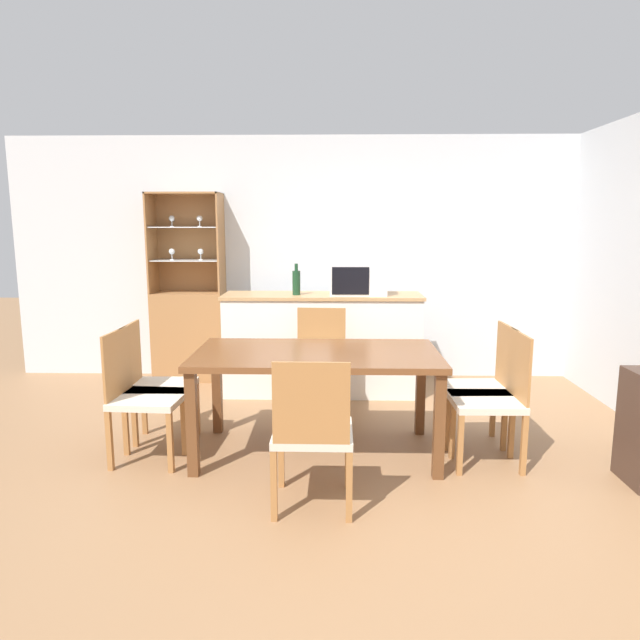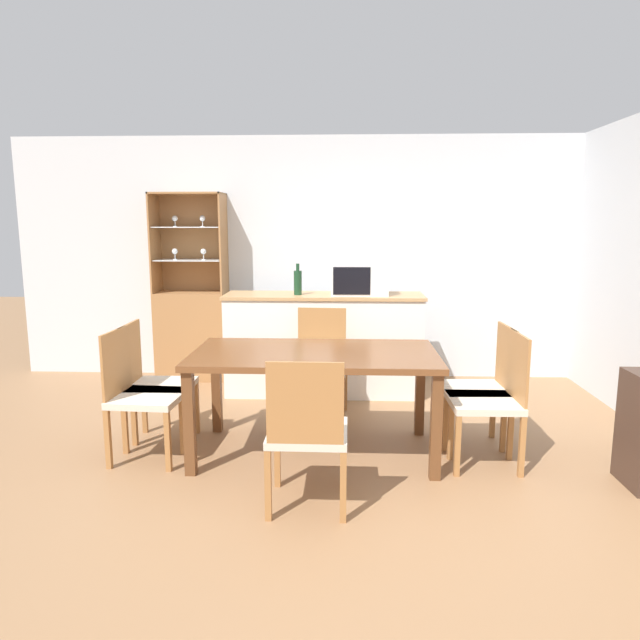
{
  "view_description": "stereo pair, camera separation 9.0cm",
  "coord_description": "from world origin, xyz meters",
  "views": [
    {
      "loc": [
        0.04,
        -3.49,
        1.65
      ],
      "look_at": [
        -0.07,
        1.19,
        0.85
      ],
      "focal_mm": 32.0,
      "sensor_mm": 36.0,
      "label": 1
    },
    {
      "loc": [
        0.13,
        -3.49,
        1.65
      ],
      "look_at": [
        -0.07,
        1.19,
        0.85
      ],
      "focal_mm": 32.0,
      "sensor_mm": 36.0,
      "label": 2
    }
  ],
  "objects": [
    {
      "name": "microwave",
      "position": [
        0.27,
        1.96,
        1.12
      ],
      "size": [
        0.53,
        0.4,
        0.3
      ],
      "color": "silver",
      "rests_on": "kitchen_counter"
    },
    {
      "name": "dining_chair_side_left_near",
      "position": [
        -1.29,
        0.31,
        0.46
      ],
      "size": [
        0.49,
        0.49,
        0.92
      ],
      "rotation": [
        0.0,
        0.0,
        -1.63
      ],
      "color": "beige",
      "rests_on": "ground_plane"
    },
    {
      "name": "display_cabinet",
      "position": [
        -1.49,
        2.42,
        0.6
      ],
      "size": [
        0.74,
        0.37,
        1.96
      ],
      "color": "#A37042",
      "rests_on": "ground_plane"
    },
    {
      "name": "kitchen_counter",
      "position": [
        -0.07,
        1.94,
        0.49
      ],
      "size": [
        1.91,
        0.54,
        0.98
      ],
      "color": "white",
      "rests_on": "ground_plane"
    },
    {
      "name": "ground_plane",
      "position": [
        0.0,
        0.0,
        0.0
      ],
      "size": [
        18.0,
        18.0,
        0.0
      ],
      "primitive_type": "plane",
      "color": "#936B47"
    },
    {
      "name": "dining_chair_head_near",
      "position": [
        -0.08,
        -0.37,
        0.46
      ],
      "size": [
        0.46,
        0.46,
        0.92
      ],
      "rotation": [
        0.0,
        0.0,
        -0.01
      ],
      "color": "beige",
      "rests_on": "ground_plane"
    },
    {
      "name": "wine_bottle",
      "position": [
        -0.31,
        1.89,
        1.1
      ],
      "size": [
        0.08,
        0.08,
        0.3
      ],
      "color": "#193D23",
      "rests_on": "kitchen_counter"
    },
    {
      "name": "dining_chair_side_left_far",
      "position": [
        -1.29,
        0.58,
        0.46
      ],
      "size": [
        0.47,
        0.47,
        0.92
      ],
      "rotation": [
        0.0,
        0.0,
        -1.56
      ],
      "color": "beige",
      "rests_on": "ground_plane"
    },
    {
      "name": "dining_chair_side_right_near",
      "position": [
        1.14,
        0.3,
        0.46
      ],
      "size": [
        0.47,
        0.47,
        0.92
      ],
      "rotation": [
        0.0,
        0.0,
        1.58
      ],
      "color": "beige",
      "rests_on": "ground_plane"
    },
    {
      "name": "wall_back",
      "position": [
        0.0,
        2.63,
        1.27
      ],
      "size": [
        6.8,
        0.06,
        2.55
      ],
      "color": "silver",
      "rests_on": "ground_plane"
    },
    {
      "name": "dining_chair_side_right_far",
      "position": [
        1.14,
        0.58,
        0.46
      ],
      "size": [
        0.48,
        0.48,
        0.92
      ],
      "rotation": [
        0.0,
        0.0,
        1.61
      ],
      "color": "beige",
      "rests_on": "ground_plane"
    },
    {
      "name": "dining_table",
      "position": [
        -0.08,
        0.44,
        0.67
      ],
      "size": [
        1.73,
        0.93,
        0.75
      ],
      "color": "brown",
      "rests_on": "ground_plane"
    },
    {
      "name": "dining_chair_head_far",
      "position": [
        -0.07,
        1.26,
        0.46
      ],
      "size": [
        0.48,
        0.48,
        0.92
      ],
      "rotation": [
        0.0,
        0.0,
        3.09
      ],
      "color": "beige",
      "rests_on": "ground_plane"
    }
  ]
}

